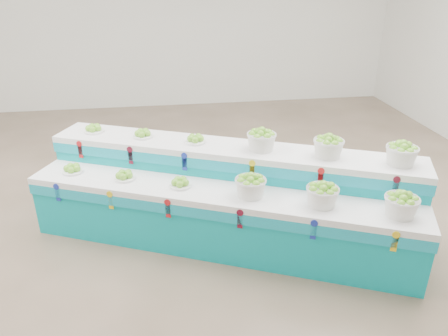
{
  "coord_description": "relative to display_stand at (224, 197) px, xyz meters",
  "views": [
    {
      "loc": [
        -0.13,
        -4.53,
        2.85
      ],
      "look_at": [
        0.51,
        -0.36,
        0.87
      ],
      "focal_mm": 34.51,
      "sensor_mm": 36.0,
      "label": 1
    }
  ],
  "objects": [
    {
      "name": "plate_lower_right",
      "position": [
        -0.48,
        -0.07,
        0.26
      ],
      "size": [
        0.31,
        0.31,
        0.1
      ],
      "primitive_type": "cylinder",
      "rotation": [
        0.0,
        0.0,
        -0.42
      ],
      "color": "white",
      "rests_on": "display_stand"
    },
    {
      "name": "display_stand",
      "position": [
        0.0,
        0.0,
        0.0
      ],
      "size": [
        4.33,
        2.74,
        1.02
      ],
      "primitive_type": null,
      "rotation": [
        0.0,
        0.0,
        -0.42
      ],
      "color": "#089EA7",
      "rests_on": "ground"
    },
    {
      "name": "basket_upper_right",
      "position": [
        1.74,
        -0.49,
        0.63
      ],
      "size": [
        0.42,
        0.42,
        0.24
      ],
      "primitive_type": null,
      "rotation": [
        0.0,
        0.0,
        -0.42
      ],
      "color": "silver",
      "rests_on": "display_stand"
    },
    {
      "name": "basket_upper_left",
      "position": [
        0.43,
        0.1,
        0.63
      ],
      "size": [
        0.42,
        0.42,
        0.24
      ],
      "primitive_type": null,
      "rotation": [
        0.0,
        0.0,
        -0.42
      ],
      "color": "silver",
      "rests_on": "display_stand"
    },
    {
      "name": "plate_lower_left",
      "position": [
        -1.67,
        0.46,
        0.26
      ],
      "size": [
        0.31,
        0.31,
        0.1
      ],
      "primitive_type": "cylinder",
      "rotation": [
        0.0,
        0.0,
        -0.42
      ],
      "color": "white",
      "rests_on": "display_stand"
    },
    {
      "name": "plate_upper_right",
      "position": [
        -0.27,
        0.41,
        0.56
      ],
      "size": [
        0.31,
        0.31,
        0.1
      ],
      "primitive_type": "cylinder",
      "rotation": [
        0.0,
        0.0,
        -0.42
      ],
      "color": "white",
      "rests_on": "display_stand"
    },
    {
      "name": "plate_upper_left",
      "position": [
        -1.46,
        0.94,
        0.56
      ],
      "size": [
        0.31,
        0.31,
        0.1
      ],
      "primitive_type": "cylinder",
      "rotation": [
        0.0,
        0.0,
        -0.42
      ],
      "color": "white",
      "rests_on": "display_stand"
    },
    {
      "name": "ground",
      "position": [
        -0.51,
        0.36,
        -0.51
      ],
      "size": [
        10.0,
        10.0,
        0.0
      ],
      "primitive_type": "plane",
      "color": "brown",
      "rests_on": "ground"
    },
    {
      "name": "back_wall",
      "position": [
        -0.51,
        5.36,
        1.49
      ],
      "size": [
        10.0,
        0.0,
        10.0
      ],
      "primitive_type": "plane",
      "rotation": [
        1.57,
        0.0,
        0.0
      ],
      "color": "silver",
      "rests_on": "ground"
    },
    {
      "name": "basket_lower_mid",
      "position": [
        0.87,
        -0.68,
        0.33
      ],
      "size": [
        0.42,
        0.42,
        0.24
      ],
      "primitive_type": null,
      "rotation": [
        0.0,
        0.0,
        -0.42
      ],
      "color": "silver",
      "rests_on": "display_stand"
    },
    {
      "name": "plate_upper_mid",
      "position": [
        -0.87,
        0.68,
        0.56
      ],
      "size": [
        0.31,
        0.31,
        0.1
      ],
      "primitive_type": "cylinder",
      "rotation": [
        0.0,
        0.0,
        -0.42
      ],
      "color": "white",
      "rests_on": "display_stand"
    },
    {
      "name": "plate_lower_mid",
      "position": [
        -1.08,
        0.2,
        0.26
      ],
      "size": [
        0.31,
        0.31,
        0.1
      ],
      "primitive_type": "cylinder",
      "rotation": [
        0.0,
        0.0,
        -0.42
      ],
      "color": "white",
      "rests_on": "display_stand"
    },
    {
      "name": "basket_upper_mid",
      "position": [
        1.08,
        -0.2,
        0.63
      ],
      "size": [
        0.42,
        0.42,
        0.24
      ],
      "primitive_type": null,
      "rotation": [
        0.0,
        0.0,
        -0.42
      ],
      "color": "silver",
      "rests_on": "display_stand"
    },
    {
      "name": "basket_lower_right",
      "position": [
        1.53,
        -0.97,
        0.33
      ],
      "size": [
        0.42,
        0.42,
        0.24
      ],
      "primitive_type": null,
      "rotation": [
        0.0,
        0.0,
        -0.42
      ],
      "color": "silver",
      "rests_on": "display_stand"
    },
    {
      "name": "basket_lower_left",
      "position": [
        0.21,
        -0.38,
        0.33
      ],
      "size": [
        0.42,
        0.42,
        0.24
      ],
      "primitive_type": null,
      "rotation": [
        0.0,
        0.0,
        -0.42
      ],
      "color": "silver",
      "rests_on": "display_stand"
    }
  ]
}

